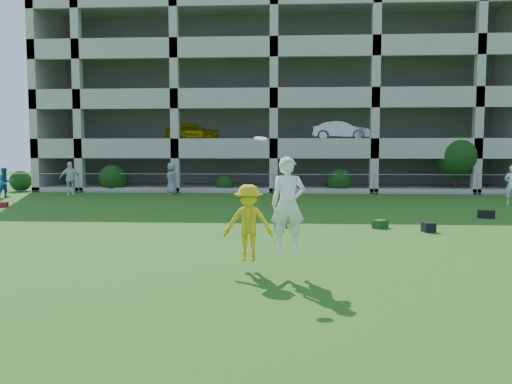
# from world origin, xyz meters

# --- Properties ---
(ground) EXTENTS (100.00, 100.00, 0.00)m
(ground) POSITION_xyz_m (0.00, 0.00, 0.00)
(ground) COLOR #235114
(ground) RESTS_ON ground
(bystander_a) EXTENTS (0.96, 1.01, 1.64)m
(bystander_a) POSITION_xyz_m (-14.57, 15.37, 0.82)
(bystander_a) COLOR #21569B
(bystander_a) RESTS_ON ground
(bystander_b) EXTENTS (1.22, 0.95, 1.94)m
(bystander_b) POSITION_xyz_m (-11.66, 17.00, 0.97)
(bystander_b) COLOR white
(bystander_b) RESTS_ON ground
(bystander_c) EXTENTS (0.68, 0.96, 1.86)m
(bystander_c) POSITION_xyz_m (-5.94, 17.85, 0.93)
(bystander_c) COLOR gray
(bystander_c) RESTS_ON ground
(bystander_e) EXTENTS (0.82, 0.74, 1.88)m
(bystander_e) POSITION_xyz_m (11.46, 13.32, 0.94)
(bystander_e) COLOR white
(bystander_e) RESTS_ON ground
(bag_black_b) EXTENTS (0.43, 0.31, 0.22)m
(bag_black_b) POSITION_xyz_m (0.54, 5.70, 0.11)
(bag_black_b) COLOR black
(bag_black_b) RESTS_ON ground
(bag_green_c) EXTENTS (0.59, 0.61, 0.26)m
(bag_green_c) POSITION_xyz_m (3.84, 5.69, 0.13)
(bag_green_c) COLOR #153917
(bag_green_c) RESTS_ON ground
(crate_d) EXTENTS (0.41, 0.41, 0.30)m
(crate_d) POSITION_xyz_m (5.20, 4.91, 0.15)
(crate_d) COLOR black
(crate_d) RESTS_ON ground
(bag_black_e) EXTENTS (0.66, 0.46, 0.30)m
(bag_black_e) POSITION_xyz_m (8.32, 8.32, 0.15)
(bag_black_e) COLOR black
(bag_black_e) RESTS_ON ground
(bag_red_f) EXTENTS (0.50, 0.37, 0.24)m
(bag_red_f) POSITION_xyz_m (-12.11, 10.82, 0.12)
(bag_red_f) COLOR #5C200F
(bag_red_f) RESTS_ON ground
(bag_green_g) EXTENTS (0.58, 0.48, 0.25)m
(bag_green_g) POSITION_xyz_m (0.70, 11.74, 0.12)
(bag_green_g) COLOR #12331A
(bag_green_g) RESTS_ON ground
(frisbee_contest) EXTENTS (1.73, 0.83, 2.64)m
(frisbee_contest) POSITION_xyz_m (0.22, -0.62, 1.20)
(frisbee_contest) COLOR gold
(frisbee_contest) RESTS_ON ground
(parking_garage) EXTENTS (30.00, 14.00, 12.00)m
(parking_garage) POSITION_xyz_m (-0.00, 27.70, 6.01)
(parking_garage) COLOR #9E998C
(parking_garage) RESTS_ON ground
(fence) EXTENTS (36.06, 0.06, 1.20)m
(fence) POSITION_xyz_m (0.00, 19.00, 0.61)
(fence) COLOR gray
(fence) RESTS_ON ground
(shrub_row) EXTENTS (34.38, 2.52, 3.50)m
(shrub_row) POSITION_xyz_m (4.59, 19.70, 1.51)
(shrub_row) COLOR #163D11
(shrub_row) RESTS_ON ground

